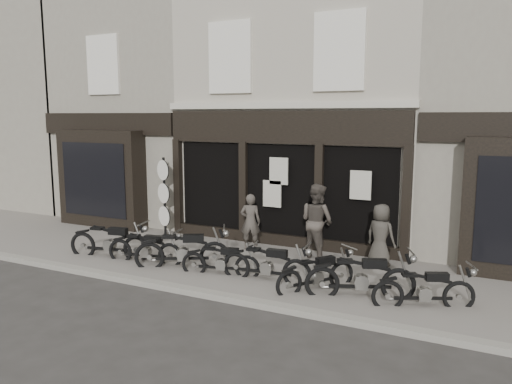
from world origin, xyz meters
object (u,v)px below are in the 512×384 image
at_px(motorcycle_7, 425,293).
at_px(man_left, 250,222).
at_px(motorcycle_3, 221,264).
at_px(man_centre, 317,221).
at_px(motorcycle_1, 146,251).
at_px(motorcycle_4, 267,267).
at_px(motorcycle_0, 110,245).
at_px(motorcycle_6, 362,281).
at_px(advert_sign_post, 164,199).
at_px(man_right, 381,235).
at_px(motorcycle_2, 183,254).
at_px(motorcycle_5, 317,277).

xyz_separation_m(motorcycle_7, man_left, (-4.90, 2.20, 0.51)).
height_order(motorcycle_3, man_centre, man_centre).
height_order(motorcycle_1, motorcycle_4, motorcycle_4).
height_order(motorcycle_0, man_left, man_left).
xyz_separation_m(motorcycle_6, advert_sign_post, (-6.81, 2.51, 0.79)).
bearing_deg(motorcycle_1, advert_sign_post, 106.98).
relative_size(motorcycle_1, motorcycle_7, 1.09).
bearing_deg(man_centre, man_right, -156.00).
bearing_deg(motorcycle_0, man_centre, 13.92).
xyz_separation_m(motorcycle_0, advert_sign_post, (-0.19, 2.60, 0.79)).
distance_m(motorcycle_0, motorcycle_1, 1.12).
bearing_deg(advert_sign_post, motorcycle_7, 4.18).
xyz_separation_m(motorcycle_1, motorcycle_3, (2.20, 0.01, -0.03)).
height_order(motorcycle_0, motorcycle_6, motorcycle_0).
bearing_deg(motorcycle_7, man_right, 96.69).
relative_size(motorcycle_1, motorcycle_2, 0.97).
bearing_deg(motorcycle_1, man_right, 12.55).
bearing_deg(motorcycle_6, motorcycle_3, 157.57).
bearing_deg(motorcycle_5, motorcycle_1, 126.87).
height_order(motorcycle_0, motorcycle_5, motorcycle_0).
distance_m(motorcycle_0, motorcycle_4, 4.46).
relative_size(motorcycle_5, man_left, 1.10).
distance_m(motorcycle_3, motorcycle_7, 4.53).
xyz_separation_m(motorcycle_1, motorcycle_7, (6.74, 0.03, -0.01)).
bearing_deg(motorcycle_4, man_left, 120.06).
height_order(motorcycle_2, motorcycle_3, motorcycle_2).
bearing_deg(motorcycle_6, advert_sign_post, 136.68).
bearing_deg(motorcycle_3, motorcycle_5, -12.65).
bearing_deg(man_left, man_centre, 163.62).
xyz_separation_m(man_left, advert_sign_post, (-3.14, 0.33, 0.33)).
bearing_deg(motorcycle_4, motorcycle_2, 174.98).
bearing_deg(motorcycle_7, man_centre, 118.62).
height_order(motorcycle_3, motorcycle_4, motorcycle_4).
bearing_deg(motorcycle_3, man_right, 21.15).
height_order(motorcycle_1, motorcycle_6, motorcycle_6).
xyz_separation_m(motorcycle_6, man_left, (-3.67, 2.18, 0.46)).
bearing_deg(motorcycle_5, motorcycle_4, 124.54).
distance_m(motorcycle_0, man_centre, 5.42).
distance_m(motorcycle_5, motorcycle_6, 0.97).
height_order(motorcycle_2, man_centre, man_centre).
bearing_deg(motorcycle_6, man_right, 70.07).
height_order(motorcycle_4, motorcycle_5, motorcycle_4).
xyz_separation_m(motorcycle_4, man_left, (-1.51, 2.13, 0.49)).
relative_size(motorcycle_0, motorcycle_2, 1.07).
bearing_deg(man_centre, motorcycle_3, 80.17).
relative_size(motorcycle_6, man_left, 1.37).
bearing_deg(man_centre, advert_sign_post, 20.96).
relative_size(motorcycle_3, man_right, 1.20).
distance_m(motorcycle_6, motorcycle_7, 1.24).
relative_size(man_left, man_centre, 0.80).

